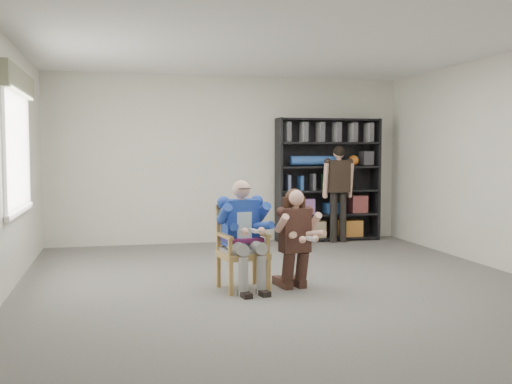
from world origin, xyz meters
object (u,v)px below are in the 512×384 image
object	(u,v)px
kneeling_woman	(296,239)
standing_man	(338,194)
seated_man	(243,235)
armchair	(243,247)
bookshelf	(328,180)

from	to	relation	value
kneeling_woman	standing_man	distance (m)	3.59
seated_man	kneeling_woman	xyz separation A→B (m)	(0.58, -0.12, -0.05)
seated_man	kneeling_woman	bearing A→B (deg)	-20.70
armchair	standing_man	world-z (taller)	standing_man
armchair	seated_man	bearing A→B (deg)	0.00
bookshelf	standing_man	xyz separation A→B (m)	(0.10, -0.25, -0.23)
seated_man	standing_man	distance (m)	3.80
armchair	kneeling_woman	distance (m)	0.60
armchair	bookshelf	world-z (taller)	bookshelf
kneeling_woman	bookshelf	size ratio (longest dim) A/B	0.54
armchair	bookshelf	xyz separation A→B (m)	(2.19, 3.27, 0.57)
kneeling_woman	armchair	bearing A→B (deg)	159.30
armchair	seated_man	size ratio (longest dim) A/B	0.77
standing_man	bookshelf	bearing A→B (deg)	111.03
kneeling_woman	bookshelf	distance (m)	3.79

